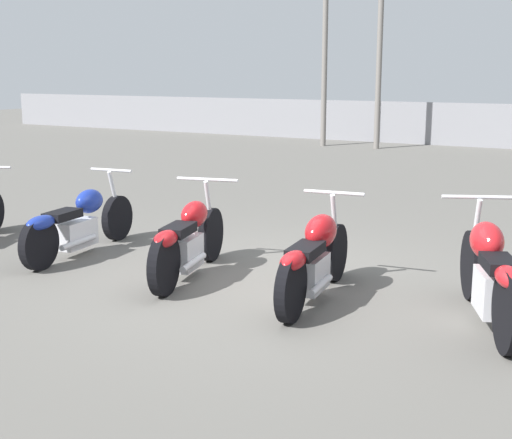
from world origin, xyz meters
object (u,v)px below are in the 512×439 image
(motorcycle_slot_4, at_px, (490,274))
(motorcycle_slot_1, at_px, (78,223))
(motorcycle_slot_3, at_px, (315,257))
(motorcycle_slot_2, at_px, (188,240))

(motorcycle_slot_4, bearing_deg, motorcycle_slot_1, 155.24)
(motorcycle_slot_3, relative_size, motorcycle_slot_4, 1.04)
(motorcycle_slot_1, distance_m, motorcycle_slot_4, 4.80)
(motorcycle_slot_1, relative_size, motorcycle_slot_2, 1.09)
(motorcycle_slot_1, height_order, motorcycle_slot_2, motorcycle_slot_2)
(motorcycle_slot_1, bearing_deg, motorcycle_slot_3, -10.75)
(motorcycle_slot_3, xyz_separation_m, motorcycle_slot_4, (1.60, 0.15, 0.03))
(motorcycle_slot_2, bearing_deg, motorcycle_slot_3, -15.13)
(motorcycle_slot_1, height_order, motorcycle_slot_3, motorcycle_slot_3)
(motorcycle_slot_2, bearing_deg, motorcycle_slot_4, -11.81)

